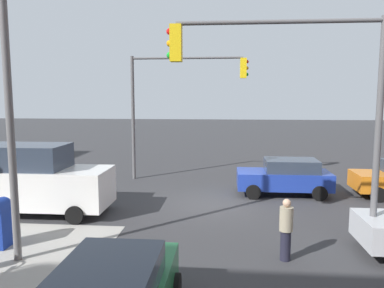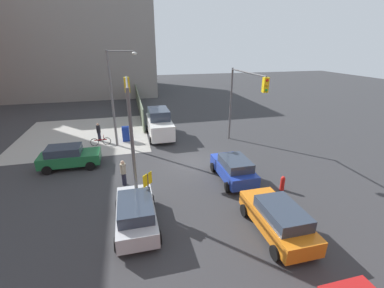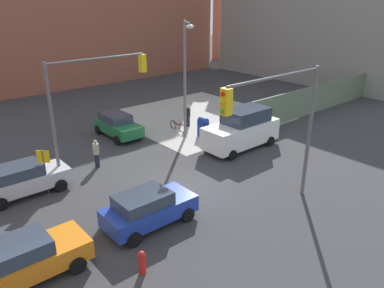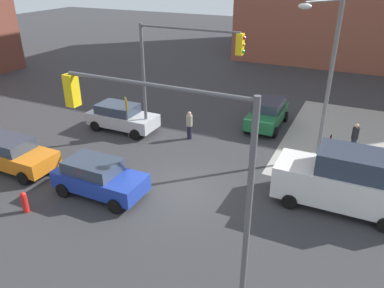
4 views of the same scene
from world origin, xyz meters
The scene contains 18 objects.
ground_plane centered at (0.00, 0.00, 0.00)m, with size 120.00×120.00×0.00m, color #333335.
sidewalk_corner centered at (9.00, 9.00, 0.01)m, with size 12.00×12.00×0.01m, color #9E9B93.
construction_fence centered at (17.15, 3.20, 1.20)m, with size 18.30×0.12×2.40m, color #607056.
building_loft_east centered at (36.00, 11.63, 7.40)m, with size 20.00×24.00×14.81m.
traffic_signal_nw_corner centered at (-2.24, 4.50, 4.66)m, with size 5.89×0.36×6.50m.
traffic_signal_se_corner centered at (2.14, -4.50, 4.67)m, with size 6.12×0.36×6.50m.
street_lamp_corner centered at (5.01, 5.48, 4.70)m, with size 1.63×2.33×8.00m.
warning_sign_two_way centered at (-5.40, 3.92, 1.64)m, with size 0.48×0.48×2.40m.
mailbox_blue centered at (6.20, 5.00, 0.76)m, with size 0.56×0.64×1.43m.
fire_hydrant centered at (-5.00, -4.20, 0.49)m, with size 0.26×0.26×0.94m.
coupe_green centered at (1.59, 9.03, 0.84)m, with size 2.02×4.13×1.62m.
sedan_blue centered at (-3.08, -1.77, 0.84)m, with size 4.11×2.02×1.62m.
hatchback_orange centered at (-8.38, -1.77, 0.84)m, with size 4.43×2.02×1.62m.
coupe_silver centered at (-6.34, 4.62, 0.84)m, with size 4.27×2.02×1.62m.
van_white_delivery centered at (6.75, 1.80, 1.28)m, with size 5.40×2.32×2.62m.
pedestrian_crossing centered at (6.80, 7.40, 0.88)m, with size 0.36×0.36×1.70m.
pedestrian_waiting centered at (-2.00, 5.20, 0.88)m, with size 0.36×0.36×1.70m.
bicycle_leaning_on_fence centered at (5.60, 7.20, 0.35)m, with size 0.05×1.75×0.97m.
Camera 3 is at (-10.72, -13.73, 9.42)m, focal length 35.00 mm.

